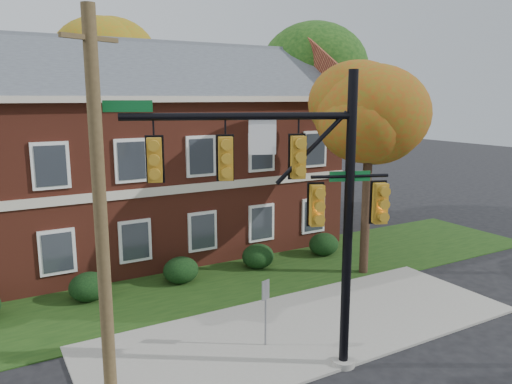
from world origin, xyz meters
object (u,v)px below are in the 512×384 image
tree_right_rear (322,81)px  tree_near_right (377,111)px  traffic_signal (295,191)px  hedge_right (258,256)px  sign_post (266,302)px  apartment_building (136,145)px  hedge_center (181,270)px  hedge_left (89,287)px  hedge_far_right (324,244)px  tree_far_rear (117,69)px  utility_pole (100,213)px

tree_right_rear → tree_near_right: bearing=-114.6°
tree_near_right → traffic_signal: (-6.99, -4.64, -1.79)m
tree_near_right → hedge_right: bearing=142.7°
sign_post → apartment_building: bearing=72.0°
hedge_center → hedge_left: bearing=180.0°
tree_near_right → tree_right_rear: tree_right_rear is taller
tree_right_rear → hedge_left: bearing=-157.6°
apartment_building → hedge_far_right: (7.00, -5.25, -4.46)m
hedge_left → sign_post: size_ratio=0.68×
hedge_left → tree_far_rear: (4.84, 13.09, 8.32)m
traffic_signal → tree_far_rear: bearing=108.0°
hedge_right → apartment_building: bearing=123.7°
apartment_building → hedge_left: 7.73m
hedge_center → hedge_right: bearing=0.0°
hedge_center → tree_near_right: size_ratio=0.16×
hedge_right → utility_pole: utility_pole is taller
hedge_right → tree_right_rear: bearing=38.0°
tree_near_right → utility_pole: bearing=-163.0°
hedge_center → apartment_building: bearing=90.0°
apartment_building → traffic_signal: apartment_building is taller
hedge_left → tree_right_rear: size_ratio=0.13×
tree_far_rear → utility_pole: bearing=-106.2°
sign_post → tree_near_right: bearing=5.6°
tree_right_rear → traffic_signal: tree_right_rear is taller
hedge_left → traffic_signal: bearing=-63.4°
tree_near_right → tree_right_rear: 9.94m
hedge_left → tree_far_rear: bearing=69.7°
hedge_right → utility_pole: bearing=-140.8°
apartment_building → utility_pole: apartment_building is taller
hedge_far_right → traffic_signal: (-6.76, -7.48, 4.36)m
tree_right_rear → utility_pole: (-15.62, -12.47, -3.49)m
apartment_building → sign_post: (0.24, -11.32, -3.59)m
hedge_center → hedge_far_right: size_ratio=1.00×
hedge_center → hedge_right: size_ratio=1.00×
hedge_far_right → tree_near_right: size_ratio=0.16×
hedge_right → hedge_far_right: 3.50m
utility_pole → hedge_far_right: bearing=5.1°
tree_far_rear → utility_pole: tree_far_rear is taller
apartment_building → traffic_signal: (0.24, -12.73, -0.10)m
hedge_right → utility_pole: (-7.80, -6.36, 4.11)m
hedge_left → sign_post: 7.18m
tree_right_rear → traffic_signal: (-11.08, -13.59, -3.24)m
apartment_building → sign_post: apartment_building is taller
tree_right_rear → utility_pole: tree_right_rear is taller
hedge_left → traffic_signal: traffic_signal is taller
tree_right_rear → traffic_signal: size_ratio=1.35×
hedge_far_right → sign_post: (-6.76, -6.06, 0.88)m
hedge_left → hedge_center: (3.50, 0.00, 0.00)m
tree_far_rear → traffic_signal: size_ratio=1.46×
hedge_left → hedge_far_right: same height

